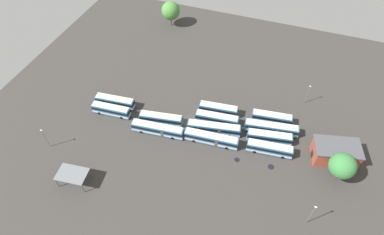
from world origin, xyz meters
TOP-DOWN VIEW (x-y plane):
  - ground_plane at (0.00, 0.00)m, footprint 130.61×130.61m
  - bus_row0_slot0 at (-23.88, -8.96)m, footprint 12.29×3.97m
  - bus_row0_slot1 at (-24.57, -4.84)m, footprint 16.03×4.92m
  - bus_row0_slot2 at (-24.64, -1.23)m, footprint 13.11×4.68m
  - bus_row0_slot3 at (-25.45, 2.83)m, footprint 13.03×3.89m
  - bus_row1_slot0 at (-7.47, -6.87)m, footprint 12.19×3.82m
  - bus_row1_slot1 at (-8.16, -2.94)m, footprint 13.30×3.89m
  - bus_row1_slot2 at (-8.43, 0.99)m, footprint 16.02×5.37m
  - bus_row1_slot3 at (-8.89, 5.01)m, footprint 15.98×3.79m
  - bus_row2_slot2 at (7.91, 2.89)m, footprint 13.38×4.64m
  - bus_row2_slot3 at (7.18, 7.01)m, footprint 16.00×4.14m
  - bus_row3_slot1 at (24.74, 1.07)m, footprint 12.87×3.76m
  - bus_row3_slot2 at (24.13, 4.78)m, footprint 12.38×3.52m
  - depot_building at (-42.82, -1.31)m, footprint 13.87×10.15m
  - maintenance_shelter at (21.25, 29.75)m, footprint 8.42×6.14m
  - lamp_post_near_entrance at (-38.12, 20.46)m, footprint 0.56×0.28m
  - lamp_post_by_building at (34.90, 22.20)m, footprint 0.56×0.28m
  - lamp_post_mid_lot at (-32.75, -20.97)m, footprint 0.56×0.28m
  - tree_northwest at (-43.96, 5.17)m, footprint 6.98×6.98m
  - tree_west_edge at (25.39, -48.31)m, footprint 7.50×7.50m
  - puddle_centre_drain at (-27.09, 7.48)m, footprint 1.79×1.79m
  - puddle_back_corner at (-17.60, 8.36)m, footprint 1.58×1.58m

SIDE VIEW (x-z plane):
  - ground_plane at x=0.00m, z-range 0.00..0.00m
  - puddle_centre_drain at x=-27.09m, z-range 0.00..0.01m
  - puddle_back_corner at x=-17.60m, z-range 0.00..0.01m
  - bus_row1_slot0 at x=-7.47m, z-range 0.10..3.53m
  - bus_row0_slot0 at x=-23.88m, z-range 0.10..3.53m
  - bus_row3_slot2 at x=24.13m, z-range 0.10..3.53m
  - bus_row3_slot1 at x=24.74m, z-range 0.10..3.53m
  - bus_row0_slot3 at x=-25.45m, z-range 0.10..3.53m
  - bus_row0_slot2 at x=-24.64m, z-range 0.10..3.53m
  - bus_row1_slot1 at x=-8.16m, z-range 0.10..3.53m
  - bus_row2_slot2 at x=7.91m, z-range 0.10..3.53m
  - bus_row0_slot1 at x=-24.57m, z-range 0.10..3.53m
  - bus_row1_slot2 at x=-8.43m, z-range 0.10..3.53m
  - bus_row1_slot3 at x=-8.89m, z-range 0.10..3.53m
  - bus_row2_slot3 at x=7.18m, z-range 0.10..3.53m
  - depot_building at x=-42.82m, z-range 0.02..5.53m
  - maintenance_shelter at x=21.25m, z-range 1.73..5.67m
  - lamp_post_mid_lot at x=-32.75m, z-range 0.41..7.71m
  - lamp_post_by_building at x=34.90m, z-range 0.41..7.87m
  - lamp_post_near_entrance at x=-38.12m, z-range 0.42..8.71m
  - tree_northwest at x=-43.96m, z-range 1.22..10.64m
  - tree_west_edge at x=25.39m, z-range 1.45..11.88m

